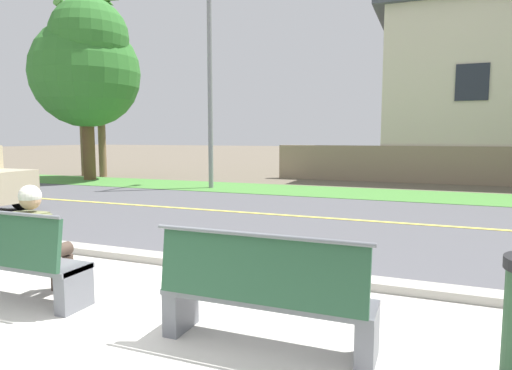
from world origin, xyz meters
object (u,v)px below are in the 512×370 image
(bench_right, at_px, (264,296))
(seated_person_olive, at_px, (40,238))
(streetlamp, at_px, (212,55))
(palm_tree_tall, at_px, (79,32))
(palm_tree_short, at_px, (98,22))
(bench_left, at_px, (8,260))
(shade_tree_far_left, at_px, (87,65))

(bench_right, relative_size, seated_person_olive, 1.42)
(bench_right, height_order, streetlamp, streetlamp)
(bench_right, xyz_separation_m, palm_tree_tall, (-13.23, 12.32, 5.83))
(streetlamp, xyz_separation_m, palm_tree_short, (-6.39, 1.90, 2.09))
(bench_left, distance_m, streetlamp, 11.41)
(bench_right, xyz_separation_m, palm_tree_short, (-12.11, 12.19, 6.12))
(shade_tree_far_left, xyz_separation_m, palm_tree_short, (-0.63, 1.43, 2.03))
(streetlamp, bearing_deg, palm_tree_short, 163.40)
(bench_left, bearing_deg, shade_tree_far_left, 128.69)
(bench_right, relative_size, shade_tree_far_left, 0.25)
(palm_tree_tall, bearing_deg, bench_left, -49.94)
(bench_right, distance_m, streetlamp, 12.45)
(bench_left, bearing_deg, seated_person_olive, 31.64)
(bench_right, distance_m, seated_person_olive, 2.61)
(seated_person_olive, xyz_separation_m, palm_tree_tall, (-10.64, 12.15, 5.61))
(bench_right, bearing_deg, seated_person_olive, 176.25)
(palm_tree_tall, bearing_deg, palm_tree_short, -6.68)
(palm_tree_tall, bearing_deg, streetlamp, -15.17)
(shade_tree_far_left, bearing_deg, palm_tree_short, 113.60)
(bench_right, xyz_separation_m, shade_tree_far_left, (-11.49, 10.76, 4.09))
(streetlamp, height_order, palm_tree_short, palm_tree_short)
(seated_person_olive, relative_size, streetlamp, 0.16)
(streetlamp, bearing_deg, seated_person_olive, -72.81)
(bench_left, xyz_separation_m, palm_tree_short, (-9.24, 12.19, 6.12))
(bench_right, xyz_separation_m, streetlamp, (-5.73, 10.29, 4.03))
(palm_tree_tall, bearing_deg, shade_tree_far_left, -41.86)
(bench_right, xyz_separation_m, seated_person_olive, (-2.59, 0.17, 0.22))
(streetlamp, distance_m, palm_tree_tall, 7.98)
(bench_left, height_order, palm_tree_tall, palm_tree_tall)
(shade_tree_far_left, bearing_deg, streetlamp, -4.66)
(seated_person_olive, height_order, shade_tree_far_left, shade_tree_far_left)
(bench_left, relative_size, palm_tree_tall, 0.23)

